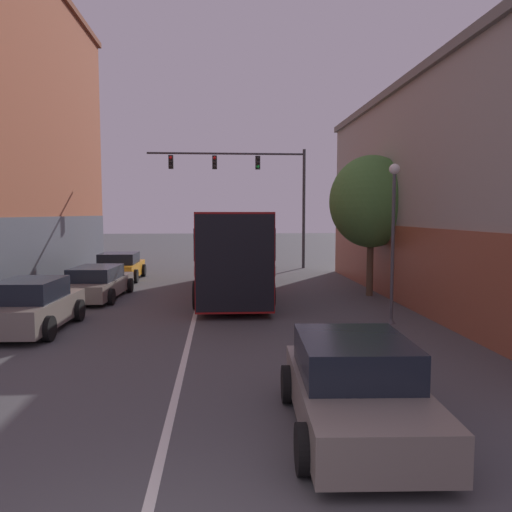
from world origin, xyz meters
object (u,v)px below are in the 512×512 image
at_px(parked_car_left_far, 120,267).
at_px(parked_car_left_mid, 33,306).
at_px(bus, 232,248).
at_px(parked_car_left_near, 98,283).
at_px(hatchback_foreground, 356,388).
at_px(traffic_signal_gantry, 254,179).
at_px(street_lamp, 393,231).
at_px(street_tree_near, 371,202).

bearing_deg(parked_car_left_far, parked_car_left_mid, 178.80).
relative_size(bus, parked_car_left_near, 2.22).
xyz_separation_m(bus, hatchback_foreground, (1.55, -13.21, -1.23)).
bearing_deg(hatchback_foreground, bus, 9.58).
distance_m(bus, traffic_signal_gantry, 10.35).
distance_m(hatchback_foreground, parked_car_left_near, 14.24).
xyz_separation_m(bus, street_lamp, (4.67, -5.92, 0.90)).
xyz_separation_m(bus, street_tree_near, (5.56, -0.81, 1.90)).
height_order(street_lamp, street_tree_near, street_tree_near).
distance_m(parked_car_left_near, street_tree_near, 11.32).
bearing_deg(parked_car_left_mid, bus, -41.04).
height_order(parked_car_left_far, street_lamp, street_lamp).
relative_size(parked_car_left_far, street_lamp, 0.84).
distance_m(hatchback_foreground, parked_car_left_mid, 10.19).
relative_size(bus, parked_car_left_mid, 2.62).
distance_m(bus, street_tree_near, 5.93).
bearing_deg(traffic_signal_gantry, parked_car_left_far, -145.67).
distance_m(bus, street_lamp, 7.59).
relative_size(bus, street_lamp, 2.21).
xyz_separation_m(parked_car_left_near, traffic_signal_gantry, (6.84, 10.35, 4.77)).
xyz_separation_m(parked_car_left_far, traffic_signal_gantry, (7.06, 4.82, 4.72)).
bearing_deg(street_lamp, parked_car_left_mid, -178.69).
bearing_deg(street_lamp, traffic_signal_gantry, 101.44).
distance_m(hatchback_foreground, street_tree_near, 13.40).
relative_size(traffic_signal_gantry, street_tree_near, 1.67).
relative_size(parked_car_left_mid, parked_car_left_far, 1.01).
height_order(hatchback_foreground, parked_car_left_mid, parked_car_left_mid).
bearing_deg(bus, parked_car_left_far, 49.61).
distance_m(parked_car_left_near, parked_car_left_far, 5.54).
bearing_deg(parked_car_left_near, hatchback_foreground, -147.85).
distance_m(parked_car_left_far, traffic_signal_gantry, 9.77).
height_order(parked_car_left_near, traffic_signal_gantry, traffic_signal_gantry).
bearing_deg(hatchback_foreground, street_tree_near, -15.02).
relative_size(parked_car_left_far, traffic_signal_gantry, 0.42).
height_order(bus, parked_car_left_mid, bus).
relative_size(parked_car_left_near, parked_car_left_far, 1.19).
xyz_separation_m(parked_car_left_near, parked_car_left_far, (-0.23, 5.53, 0.05)).
height_order(traffic_signal_gantry, street_tree_near, traffic_signal_gantry).
relative_size(parked_car_left_near, street_tree_near, 0.84).
bearing_deg(parked_car_left_mid, street_lamp, -86.43).
xyz_separation_m(traffic_signal_gantry, street_lamp, (3.14, -15.54, -2.58)).
height_order(parked_car_left_mid, street_lamp, street_lamp).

